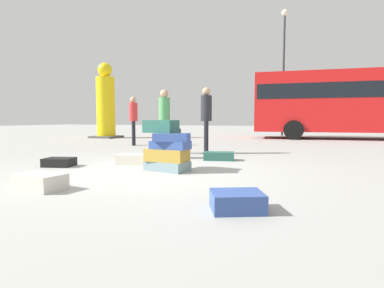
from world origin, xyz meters
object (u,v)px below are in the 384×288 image
at_px(suitcase_cream_foreground_far, 136,159).
at_px(suitcase_black_left_side, 176,144).
at_px(suitcase_tower, 167,148).
at_px(yellow_dummy_statue, 106,105).
at_px(suitcase_cream_upright_blue, 40,181).
at_px(suitcase_black_foreground_near, 59,162).
at_px(suitcase_navy_right_side, 237,201).
at_px(person_passerby_in_red, 164,115).
at_px(suitcase_teal_white_trunk, 219,156).
at_px(person_bearded_onlooker, 206,114).
at_px(lamp_post, 284,56).
at_px(parked_bus, 368,100).
at_px(person_tourist_with_camera, 133,116).

bearing_deg(suitcase_cream_foreground_far, suitcase_black_left_side, 66.26).
height_order(suitcase_tower, yellow_dummy_statue, yellow_dummy_statue).
bearing_deg(suitcase_tower, suitcase_cream_upright_blue, -115.43).
bearing_deg(suitcase_black_left_side, suitcase_black_foreground_near, -137.78).
height_order(suitcase_navy_right_side, person_passerby_in_red, person_passerby_in_red).
distance_m(suitcase_cream_upright_blue, person_passerby_in_red, 4.58).
relative_size(suitcase_teal_white_trunk, suitcase_black_foreground_near, 1.23).
bearing_deg(suitcase_black_foreground_near, suitcase_tower, -6.39).
height_order(person_bearded_onlooker, yellow_dummy_statue, yellow_dummy_statue).
bearing_deg(yellow_dummy_statue, suitcase_tower, -47.37).
bearing_deg(suitcase_cream_upright_blue, person_passerby_in_red, 101.27).
distance_m(suitcase_teal_white_trunk, lamp_post, 12.48).
bearing_deg(suitcase_tower, suitcase_teal_white_trunk, 74.30).
height_order(suitcase_teal_white_trunk, yellow_dummy_statue, yellow_dummy_statue).
xyz_separation_m(suitcase_navy_right_side, parked_bus, (3.14, 13.36, 1.74)).
bearing_deg(suitcase_cream_foreground_far, person_tourist_with_camera, 114.47).
xyz_separation_m(suitcase_cream_upright_blue, suitcase_cream_foreground_far, (-0.00, 2.42, -0.00)).
height_order(yellow_dummy_statue, parked_bus, yellow_dummy_statue).
bearing_deg(parked_bus, suitcase_cream_upright_blue, -119.22).
bearing_deg(suitcase_navy_right_side, suitcase_teal_white_trunk, 84.25).
bearing_deg(lamp_post, suitcase_cream_foreground_far, -98.05).
relative_size(suitcase_tower, yellow_dummy_statue, 0.25).
distance_m(suitcase_tower, suitcase_navy_right_side, 2.65).
bearing_deg(suitcase_black_left_side, suitcase_navy_right_side, -66.25).
distance_m(person_tourist_with_camera, person_passerby_in_red, 2.98).
relative_size(suitcase_tower, person_bearded_onlooker, 0.52).
distance_m(suitcase_navy_right_side, person_tourist_with_camera, 8.38).
bearing_deg(suitcase_black_left_side, suitcase_tower, -79.67).
relative_size(suitcase_tower, person_passerby_in_red, 0.54).
relative_size(suitcase_cream_foreground_far, parked_bus, 0.07).
height_order(suitcase_tower, suitcase_black_left_side, suitcase_tower).
bearing_deg(suitcase_black_foreground_near, person_passerby_in_red, 56.95).
bearing_deg(suitcase_black_left_side, suitcase_cream_foreground_far, -114.55).
distance_m(suitcase_cream_upright_blue, person_tourist_with_camera, 7.02).
height_order(suitcase_black_left_side, yellow_dummy_statue, yellow_dummy_statue).
bearing_deg(person_tourist_with_camera, suitcase_teal_white_trunk, 26.54).
bearing_deg(suitcase_teal_white_trunk, person_passerby_in_red, 143.57).
distance_m(suitcase_cream_foreground_far, person_bearded_onlooker, 2.75).
xyz_separation_m(suitcase_teal_white_trunk, suitcase_navy_right_side, (1.27, -3.69, 0.00)).
relative_size(suitcase_black_foreground_near, person_bearded_onlooker, 0.31).
distance_m(suitcase_black_left_side, person_bearded_onlooker, 1.48).
bearing_deg(suitcase_teal_white_trunk, suitcase_cream_upright_blue, -123.83).
distance_m(suitcase_teal_white_trunk, person_bearded_onlooker, 1.71).
height_order(suitcase_navy_right_side, suitcase_cream_foreground_far, suitcase_cream_foreground_far).
relative_size(suitcase_tower, lamp_post, 0.13).
distance_m(suitcase_teal_white_trunk, yellow_dummy_statue, 10.03).
height_order(suitcase_navy_right_side, parked_bus, parked_bus).
relative_size(suitcase_tower, parked_bus, 0.09).
relative_size(suitcase_cream_upright_blue, suitcase_cream_foreground_far, 0.90).
xyz_separation_m(suitcase_black_left_side, suitcase_black_foreground_near, (-1.63, -2.02, -0.27)).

